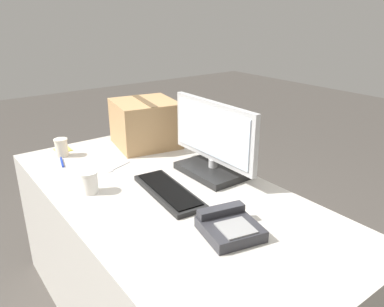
% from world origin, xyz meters
% --- Properties ---
extents(office_desk, '(1.80, 0.90, 0.74)m').
position_xyz_m(office_desk, '(0.00, 0.00, 0.37)').
color(office_desk, beige).
rests_on(office_desk, ground_plane).
extents(monitor, '(0.57, 0.25, 0.37)m').
position_xyz_m(monitor, '(-0.04, 0.30, 0.89)').
color(monitor, black).
rests_on(monitor, office_desk).
extents(keyboard, '(0.44, 0.19, 0.03)m').
position_xyz_m(keyboard, '(0.02, -0.01, 0.76)').
color(keyboard, black).
rests_on(keyboard, office_desk).
extents(desk_phone, '(0.24, 0.24, 0.07)m').
position_xyz_m(desk_phone, '(0.41, 0.00, 0.77)').
color(desk_phone, '#2D2D33').
rests_on(desk_phone, office_desk).
extents(paper_cup_left, '(0.07, 0.07, 0.10)m').
position_xyz_m(paper_cup_left, '(-0.73, -0.23, 0.80)').
color(paper_cup_left, beige).
rests_on(paper_cup_left, office_desk).
extents(paper_cup_right, '(0.08, 0.08, 0.10)m').
position_xyz_m(paper_cup_right, '(-0.20, -0.28, 0.80)').
color(paper_cup_right, white).
rests_on(paper_cup_right, office_desk).
extents(spoon, '(0.07, 0.16, 0.00)m').
position_xyz_m(spoon, '(-0.38, -0.07, 0.75)').
color(spoon, '#B2B2B7').
rests_on(spoon, office_desk).
extents(cardboard_box, '(0.41, 0.40, 0.27)m').
position_xyz_m(cardboard_box, '(-0.61, 0.25, 0.88)').
color(cardboard_box, tan).
rests_on(cardboard_box, office_desk).
extents(pen_marker, '(0.13, 0.04, 0.01)m').
position_xyz_m(pen_marker, '(-0.62, -0.27, 0.75)').
color(pen_marker, '#1933B2').
rests_on(pen_marker, office_desk).
extents(sticky_note_pad, '(0.08, 0.08, 0.01)m').
position_xyz_m(sticky_note_pad, '(-0.81, -0.20, 0.75)').
color(sticky_note_pad, '#E5DB4C').
rests_on(sticky_note_pad, office_desk).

